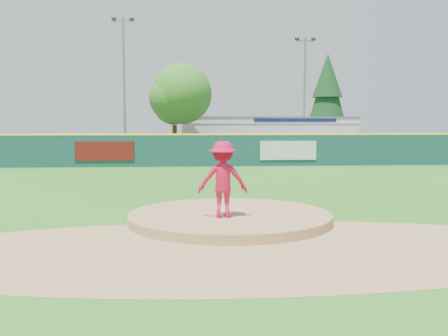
{
  "coord_description": "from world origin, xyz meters",
  "views": [
    {
      "loc": [
        -1.19,
        -13.33,
        2.65
      ],
      "look_at": [
        0.0,
        2.0,
        1.3
      ],
      "focal_mm": 40.0,
      "sensor_mm": 36.0,
      "label": 1
    }
  ],
  "objects": [
    {
      "name": "pitching_rubber",
      "position": [
        0.0,
        0.3,
        0.27
      ],
      "size": [
        0.6,
        0.15,
        0.04
      ],
      "primitive_type": "cube",
      "color": "white",
      "rests_on": "pitchers_mound"
    },
    {
      "name": "outfield_fence",
      "position": [
        0.0,
        18.0,
        1.09
      ],
      "size": [
        40.0,
        0.14,
        2.07
      ],
      "color": "#123C3C",
      "rests_on": "ground"
    },
    {
      "name": "pitchers_mound",
      "position": [
        0.0,
        0.0,
        0.0
      ],
      "size": [
        5.5,
        5.5,
        0.5
      ],
      "primitive_type": "cylinder",
      "color": "#9E774C",
      "rests_on": "ground"
    },
    {
      "name": "parking_lot",
      "position": [
        0.0,
        27.0,
        0.01
      ],
      "size": [
        44.0,
        16.0,
        0.02
      ],
      "primitive_type": "cube",
      "color": "#38383A",
      "rests_on": "ground"
    },
    {
      "name": "light_pole_left",
      "position": [
        -6.0,
        27.0,
        6.05
      ],
      "size": [
        1.75,
        0.25,
        11.0
      ],
      "color": "gray",
      "rests_on": "ground"
    },
    {
      "name": "pool_building_grp",
      "position": [
        6.0,
        31.99,
        1.66
      ],
      "size": [
        15.2,
        8.2,
        3.31
      ],
      "color": "silver",
      "rests_on": "ground"
    },
    {
      "name": "playground_slide",
      "position": [
        -11.01,
        22.67,
        0.82
      ],
      "size": [
        1.04,
        2.92,
        1.61
      ],
      "color": "blue",
      "rests_on": "ground"
    },
    {
      "name": "infield_dirt_arc",
      "position": [
        0.0,
        -3.0,
        0.01
      ],
      "size": [
        15.4,
        15.4,
        0.01
      ],
      "primitive_type": "cylinder",
      "color": "#9E774C",
      "rests_on": "ground"
    },
    {
      "name": "ground",
      "position": [
        0.0,
        0.0,
        0.0
      ],
      "size": [
        120.0,
        120.0,
        0.0
      ],
      "primitive_type": "plane",
      "color": "#286B19",
      "rests_on": "ground"
    },
    {
      "name": "fence_banners",
      "position": [
        -0.42,
        17.92,
        1.0
      ],
      "size": [
        15.12,
        0.04,
        1.2
      ],
      "color": "#5C120D",
      "rests_on": "ground"
    },
    {
      "name": "deciduous_tree",
      "position": [
        -2.0,
        25.0,
        4.55
      ],
      "size": [
        5.6,
        5.6,
        7.36
      ],
      "color": "#382314",
      "rests_on": "ground"
    },
    {
      "name": "light_pole_right",
      "position": [
        9.0,
        29.0,
        5.54
      ],
      "size": [
        1.75,
        0.25,
        10.0
      ],
      "color": "gray",
      "rests_on": "ground"
    },
    {
      "name": "pitcher",
      "position": [
        -0.24,
        -0.62,
        1.23
      ],
      "size": [
        1.27,
        0.73,
        1.97
      ],
      "primitive_type": "imported",
      "rotation": [
        0.0,
        0.0,
        3.14
      ],
      "color": "#B70F33",
      "rests_on": "pitchers_mound"
    },
    {
      "name": "van",
      "position": [
        -3.08,
        24.99,
        0.65
      ],
      "size": [
        4.72,
        2.6,
        1.25
      ],
      "primitive_type": "imported",
      "rotation": [
        0.0,
        0.0,
        1.69
      ],
      "color": "silver",
      "rests_on": "parking_lot"
    },
    {
      "name": "conifer_tree",
      "position": [
        13.0,
        36.0,
        5.54
      ],
      "size": [
        4.4,
        4.4,
        9.5
      ],
      "color": "#382314",
      "rests_on": "ground"
    }
  ]
}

